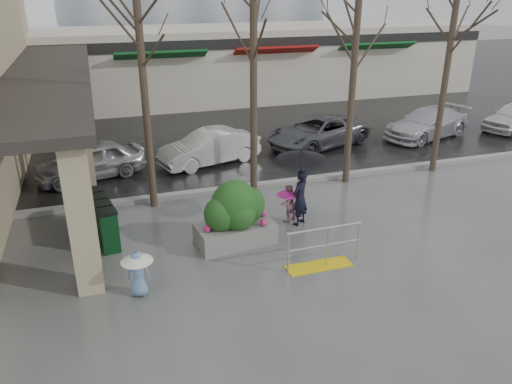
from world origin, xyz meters
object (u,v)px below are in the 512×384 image
tree_west (139,32)px  tree_east (455,13)px  tree_midwest (253,23)px  woman (301,177)px  car_b (209,147)px  car_c (318,131)px  car_d (427,123)px  planter (235,214)px  news_boxes (102,219)px  handrail (322,252)px  child_pink (288,200)px  child_blue (138,268)px  tree_mideast (356,33)px  car_a (90,161)px

tree_west → tree_east: size_ratio=0.94×
tree_midwest → woman: tree_midwest is taller
car_b → car_c: 4.81m
tree_east → car_d: tree_east is taller
tree_midwest → planter: bearing=-115.9°
tree_east → news_boxes: size_ratio=3.49×
tree_east → car_c: 6.77m
handrail → planter: planter is taller
car_c → child_pink: bearing=-51.0°
tree_east → child_blue: tree_east is taller
tree_midwest → tree_mideast: 3.32m
child_blue → tree_east: bearing=-137.6°
tree_east → news_boxes: 12.61m
handrail → car_d: bearing=43.5°
news_boxes → woman: bearing=-18.6°
child_blue → car_a: 7.74m
handrail → child_blue: 4.27m
tree_west → car_d: (12.33, 3.70, -4.45)m
tree_west → car_d: tree_west is taller
news_boxes → car_c: car_c is taller
tree_midwest → tree_east: size_ratio=0.97×
child_blue → news_boxes: 3.03m
handrail → car_c: bearing=66.0°
tree_midwest → car_c: 7.31m
child_blue → planter: (2.62, 1.62, 0.17)m
car_a → tree_west: bearing=14.2°
car_c → car_d: size_ratio=1.04×
news_boxes → car_a: car_a is taller
planter → child_blue: bearing=-148.2°
handrail → car_a: size_ratio=0.51×
tree_mideast → news_boxes: (-8.03, -1.70, -4.30)m
tree_west → car_b: 6.05m
tree_mideast → news_boxes: 9.26m
woman → news_boxes: (-5.26, 0.82, -0.84)m
tree_west → planter: 5.51m
tree_mideast → woman: 5.09m
tree_midwest → child_pink: tree_midwest is taller
tree_midwest → tree_mideast: bearing=-0.0°
car_a → car_b: (4.25, 0.22, 0.00)m
tree_west → car_c: size_ratio=1.50×
woman → child_pink: bearing=-86.3°
car_c → planter: bearing=-58.0°
handrail → woman: bearing=80.7°
tree_west → car_a: tree_west is taller
tree_east → car_b: bearing=156.6°
tree_east → woman: bearing=-158.1°
car_b → car_d: same height
child_pink → car_b: bearing=-103.7°
news_boxes → planter: bearing=-32.2°
tree_mideast → woman: tree_mideast is taller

